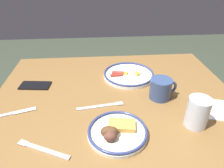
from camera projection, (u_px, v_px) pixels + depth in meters
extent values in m
cube|color=brown|center=(115.00, 98.00, 0.95)|extent=(1.10, 0.86, 0.04)
cylinder|color=brown|center=(174.00, 109.00, 1.46)|extent=(0.06, 0.06, 0.69)
cylinder|color=brown|center=(44.00, 116.00, 1.40)|extent=(0.06, 0.06, 0.69)
cylinder|color=white|center=(129.00, 75.00, 1.08)|extent=(0.27, 0.27, 0.01)
torus|color=navy|center=(129.00, 73.00, 1.07)|extent=(0.26, 0.26, 0.01)
cylinder|color=white|center=(136.00, 72.00, 1.09)|extent=(0.06, 0.06, 0.01)
sphere|color=yellow|center=(137.00, 73.00, 1.06)|extent=(0.02, 0.02, 0.02)
cylinder|color=white|center=(126.00, 73.00, 1.08)|extent=(0.06, 0.06, 0.01)
sphere|color=yellow|center=(126.00, 74.00, 1.06)|extent=(0.02, 0.02, 0.02)
cube|color=#A34034|center=(119.00, 73.00, 1.08)|extent=(0.08, 0.04, 0.01)
cube|color=maroon|center=(119.00, 75.00, 1.06)|extent=(0.10, 0.03, 0.01)
cylinder|color=silver|center=(118.00, 133.00, 0.72)|extent=(0.21, 0.21, 0.01)
torus|color=navy|center=(118.00, 131.00, 0.71)|extent=(0.21, 0.21, 0.01)
cube|color=gold|center=(121.00, 125.00, 0.73)|extent=(0.10, 0.07, 0.02)
ellipsoid|color=brown|center=(110.00, 135.00, 0.68)|extent=(0.04, 0.03, 0.03)
ellipsoid|color=brown|center=(110.00, 137.00, 0.67)|extent=(0.04, 0.03, 0.03)
ellipsoid|color=brown|center=(111.00, 132.00, 0.69)|extent=(0.05, 0.04, 0.04)
ellipsoid|color=brown|center=(108.00, 132.00, 0.69)|extent=(0.05, 0.04, 0.04)
cylinder|color=#334772|center=(160.00, 89.00, 0.89)|extent=(0.09, 0.09, 0.09)
torus|color=#334772|center=(170.00, 87.00, 0.90)|extent=(0.06, 0.02, 0.06)
cylinder|color=brown|center=(161.00, 83.00, 0.88)|extent=(0.08, 0.08, 0.01)
cylinder|color=silver|center=(198.00, 112.00, 0.74)|extent=(0.08, 0.08, 0.12)
cylinder|color=black|center=(197.00, 116.00, 0.75)|extent=(0.07, 0.07, 0.08)
cube|color=black|center=(35.00, 85.00, 1.00)|extent=(0.15, 0.09, 0.01)
cube|color=white|center=(221.00, 110.00, 0.84)|extent=(0.18, 0.17, 0.00)
cube|color=silver|center=(44.00, 150.00, 0.66)|extent=(0.18, 0.09, 0.01)
cube|color=silver|center=(25.00, 141.00, 0.69)|extent=(0.03, 0.02, 0.00)
cube|color=silver|center=(23.00, 142.00, 0.69)|extent=(0.03, 0.02, 0.00)
cube|color=silver|center=(22.00, 143.00, 0.68)|extent=(0.03, 0.02, 0.00)
cube|color=silver|center=(21.00, 145.00, 0.68)|extent=(0.03, 0.02, 0.00)
cube|color=silver|center=(100.00, 106.00, 0.86)|extent=(0.19, 0.04, 0.01)
cube|color=silver|center=(121.00, 105.00, 0.87)|extent=(0.03, 0.01, 0.00)
cube|color=silver|center=(120.00, 104.00, 0.87)|extent=(0.03, 0.01, 0.00)
cube|color=silver|center=(120.00, 103.00, 0.88)|extent=(0.03, 0.01, 0.00)
cube|color=silver|center=(119.00, 102.00, 0.88)|extent=(0.03, 0.01, 0.00)
cube|color=silver|center=(3.00, 116.00, 0.81)|extent=(0.18, 0.07, 0.01)
cube|color=silver|center=(25.00, 111.00, 0.83)|extent=(0.09, 0.05, 0.00)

